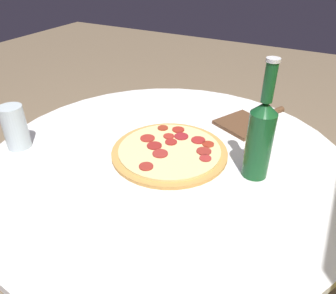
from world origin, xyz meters
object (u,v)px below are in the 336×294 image
at_px(pizza, 168,150).
at_px(beer_bottle, 260,136).
at_px(pizza_paddle, 249,122).
at_px(drinking_glass, 15,127).

bearing_deg(pizza, beer_bottle, 93.73).
height_order(pizza, pizza_paddle, pizza).
relative_size(pizza, beer_bottle, 1.08).
distance_m(pizza, drinking_glass, 0.44).
bearing_deg(beer_bottle, pizza, -86.27).
bearing_deg(pizza_paddle, beer_bottle, -134.79).
relative_size(pizza_paddle, drinking_glass, 2.17).
distance_m(pizza_paddle, drinking_glass, 0.72).
bearing_deg(drinking_glass, pizza, 113.79).
bearing_deg(pizza_paddle, pizza, 177.83).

